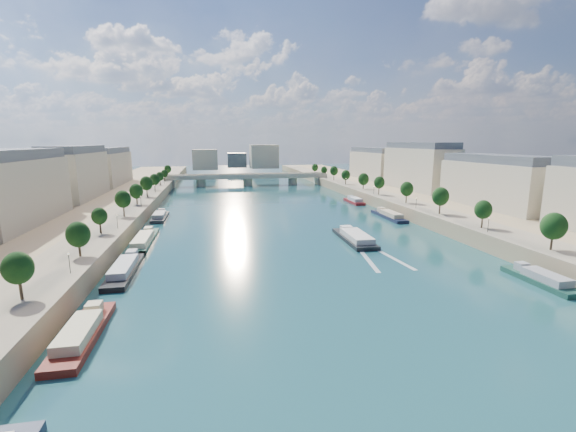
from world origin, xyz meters
name	(u,v)px	position (x,y,z in m)	size (l,w,h in m)	color
ground	(276,219)	(0.00, 100.00, 0.00)	(700.00, 700.00, 0.00)	#0C2D35
quay_left	(81,220)	(-72.00, 100.00, 2.50)	(44.00, 520.00, 5.00)	#9E8460
quay_right	(439,207)	(72.00, 100.00, 2.50)	(44.00, 520.00, 5.00)	#9E8460
pave_left	(124,211)	(-57.00, 100.00, 5.05)	(14.00, 520.00, 0.10)	gray
pave_right	(407,202)	(57.00, 100.00, 5.05)	(14.00, 520.00, 0.10)	gray
trees_left	(129,196)	(-55.00, 102.00, 10.48)	(4.80, 268.80, 8.26)	#382B1E
trees_right	(393,187)	(55.00, 110.00, 10.48)	(4.80, 268.80, 8.26)	#382B1E
lamps_left	(131,208)	(-52.50, 90.00, 7.78)	(0.36, 200.36, 4.28)	black
lamps_right	(393,194)	(52.50, 105.00, 7.78)	(0.36, 200.36, 4.28)	black
buildings_left	(50,179)	(-85.00, 112.00, 16.45)	(16.00, 226.00, 23.20)	#BCAE90
buildings_right	(452,172)	(85.00, 112.00, 16.45)	(16.00, 226.00, 23.20)	#BCAE90
skyline	(241,158)	(3.19, 319.52, 14.66)	(79.00, 42.00, 22.00)	#BCAE90
bridge	(248,178)	(0.00, 219.62, 5.08)	(112.00, 12.00, 8.15)	#C1B79E
tour_barge	(355,238)	(18.67, 61.38, 0.89)	(7.91, 25.21, 3.59)	black
wake	(377,256)	(18.67, 44.71, 0.02)	(10.76, 26.00, 0.04)	silver
moored_barges_left	(124,271)	(-45.50, 42.49, 0.84)	(5.00, 153.02, 3.60)	#1C253E
moored_barges_right	(442,238)	(45.50, 55.90, 0.84)	(5.00, 167.44, 3.60)	black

